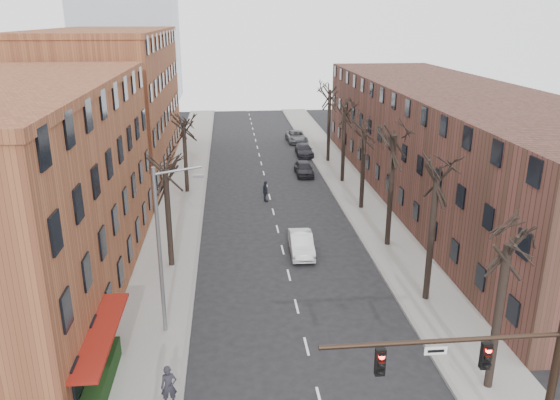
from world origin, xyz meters
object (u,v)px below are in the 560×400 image
object	(u,v)px
silver_sedan	(301,244)
parked_car_mid	(304,150)
pedestrian_a	(169,386)
parked_car_near	(304,168)

from	to	relation	value
silver_sedan	parked_car_mid	bearing A→B (deg)	83.55
parked_car_mid	pedestrian_a	size ratio (longest dim) A/B	2.52
parked_car_near	pedestrian_a	size ratio (longest dim) A/B	2.29
parked_car_near	pedestrian_a	xyz separation A→B (m)	(-10.52, -34.79, 0.36)
silver_sedan	parked_car_mid	distance (m)	28.13
silver_sedan	parked_car_mid	world-z (taller)	silver_sedan
silver_sedan	pedestrian_a	world-z (taller)	pedestrian_a
parked_car_near	pedestrian_a	distance (m)	36.35
pedestrian_a	parked_car_mid	bearing A→B (deg)	68.75
silver_sedan	pedestrian_a	bearing A→B (deg)	-114.77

